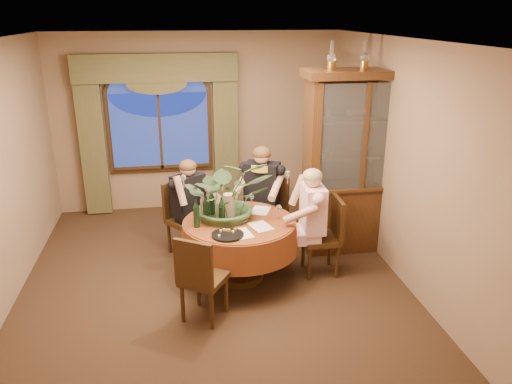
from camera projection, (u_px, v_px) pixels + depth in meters
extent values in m
plane|color=black|center=(213.00, 278.00, 6.11)|extent=(5.00, 5.00, 0.00)
plane|color=#83654A|center=(198.00, 123.00, 7.95)|extent=(4.50, 0.00, 4.50)
plane|color=#83654A|center=(397.00, 160.00, 5.98)|extent=(0.00, 5.00, 5.00)
plane|color=white|center=(205.00, 39.00, 5.16)|extent=(5.00, 5.00, 0.00)
cube|color=#494728|center=(93.00, 142.00, 7.67)|extent=(0.38, 0.14, 2.32)
cube|color=#494728|center=(226.00, 137.00, 7.98)|extent=(0.38, 0.14, 2.32)
cylinder|color=maroon|center=(240.00, 249.00, 6.00)|extent=(1.63, 1.63, 0.75)
cube|color=#341D0E|center=(357.00, 163.00, 6.54)|extent=(1.48, 0.58, 2.40)
cube|color=black|center=(321.00, 237.00, 6.09)|extent=(0.43, 0.43, 0.96)
cube|color=black|center=(269.00, 215.00, 6.74)|extent=(0.58, 0.58, 0.96)
cube|color=black|center=(186.00, 219.00, 6.60)|extent=(0.59, 0.59, 0.96)
cube|color=black|center=(204.00, 276.00, 5.18)|extent=(0.58, 0.58, 0.96)
imported|color=#385A33|center=(227.00, 166.00, 5.78)|extent=(1.02, 1.13, 0.88)
imported|color=#4D5C33|center=(241.00, 220.00, 5.82)|extent=(0.16, 0.16, 0.05)
cylinder|color=black|center=(228.00, 235.00, 5.47)|extent=(0.36, 0.36, 0.02)
cylinder|color=black|center=(222.00, 211.00, 5.73)|extent=(0.07, 0.07, 0.33)
cylinder|color=black|center=(212.00, 204.00, 5.94)|extent=(0.07, 0.07, 0.33)
cylinder|color=tan|center=(218.00, 209.00, 5.79)|extent=(0.07, 0.07, 0.33)
cylinder|color=black|center=(196.00, 214.00, 5.65)|extent=(0.07, 0.07, 0.33)
cylinder|color=tan|center=(203.00, 207.00, 5.83)|extent=(0.07, 0.07, 0.33)
cylinder|color=black|center=(206.00, 209.00, 5.77)|extent=(0.07, 0.07, 0.33)
cube|color=white|center=(261.00, 226.00, 5.71)|extent=(0.29, 0.35, 0.00)
cube|color=white|center=(260.00, 210.00, 6.16)|extent=(0.31, 0.36, 0.00)
cube|color=white|center=(241.00, 234.00, 5.53)|extent=(0.27, 0.34, 0.00)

